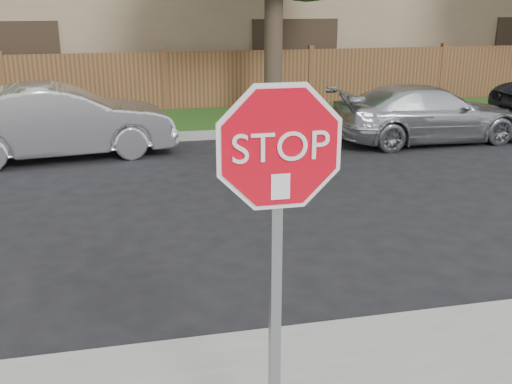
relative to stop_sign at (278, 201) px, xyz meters
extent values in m
plane|color=black|center=(0.32, 1.48, -1.83)|extent=(90.00, 90.00, 0.00)
cube|color=gray|center=(0.32, 9.63, -1.75)|extent=(70.00, 0.30, 0.15)
cube|color=#1E4714|center=(0.32, 11.28, -1.77)|extent=(70.00, 3.00, 0.12)
cube|color=brown|center=(0.32, 12.88, -1.03)|extent=(70.00, 0.12, 1.60)
cylinder|color=#382B21|center=(2.82, 11.18, 0.13)|extent=(0.44, 0.44, 3.92)
cube|color=gray|center=(0.00, 0.05, -0.58)|extent=(0.06, 0.06, 2.30)
cylinder|color=white|center=(0.00, -0.02, 0.32)|extent=(1.01, 0.02, 1.01)
cylinder|color=red|center=(0.00, -0.03, 0.32)|extent=(0.93, 0.02, 0.93)
cube|color=white|center=(0.00, -0.05, 0.10)|extent=(0.11, 0.00, 0.15)
imported|color=silver|center=(-2.00, 8.64, -1.13)|extent=(4.39, 2.03, 1.39)
imported|color=#ADB0B4|center=(5.47, 8.34, -1.23)|extent=(4.17, 1.81, 1.19)
camera|label=1|loc=(-0.84, -3.13, 1.11)|focal=42.00mm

